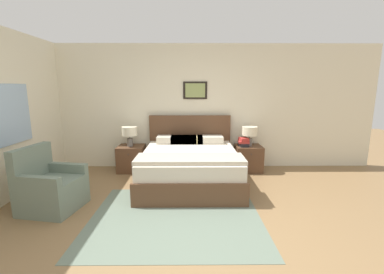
{
  "coord_description": "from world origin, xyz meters",
  "views": [
    {
      "loc": [
        0.0,
        -2.68,
        1.71
      ],
      "look_at": [
        0.04,
        1.53,
        0.9
      ],
      "focal_mm": 24.0,
      "sensor_mm": 36.0,
      "label": 1
    }
  ],
  "objects": [
    {
      "name": "nightstand_near_window",
      "position": [
        -1.22,
        2.48,
        0.26
      ],
      "size": [
        0.53,
        0.52,
        0.53
      ],
      "color": "brown",
      "rests_on": "ground_plane"
    },
    {
      "name": "nightstand_by_door",
      "position": [
        1.22,
        2.48,
        0.26
      ],
      "size": [
        0.53,
        0.52,
        0.53
      ],
      "color": "brown",
      "rests_on": "ground_plane"
    },
    {
      "name": "book_thick_bottom",
      "position": [
        1.1,
        2.44,
        0.55
      ],
      "size": [
        0.19,
        0.24,
        0.04
      ],
      "rotation": [
        0.0,
        0.0,
        0.1
      ],
      "color": "#232328",
      "rests_on": "nightstand_by_door"
    },
    {
      "name": "wall_back",
      "position": [
        0.0,
        2.81,
        1.3
      ],
      "size": [
        7.9,
        0.09,
        2.6
      ],
      "color": "beige",
      "rests_on": "ground_plane"
    },
    {
      "name": "armchair",
      "position": [
        -1.98,
        0.76,
        0.31
      ],
      "size": [
        0.82,
        0.81,
        0.91
      ],
      "rotation": [
        0.0,
        0.0,
        -1.75
      ],
      "color": "slate",
      "rests_on": "ground_plane"
    },
    {
      "name": "table_lamp_near_window",
      "position": [
        -1.23,
        2.46,
        0.82
      ],
      "size": [
        0.31,
        0.31,
        0.41
      ],
      "color": "slate",
      "rests_on": "nightstand_near_window"
    },
    {
      "name": "bed",
      "position": [
        -0.0,
        1.78,
        0.33
      ],
      "size": [
        1.71,
        1.96,
        1.14
      ],
      "color": "brown",
      "rests_on": "ground_plane"
    },
    {
      "name": "book_hardcover_middle",
      "position": [
        1.1,
        2.44,
        0.58
      ],
      "size": [
        0.18,
        0.25,
        0.03
      ],
      "rotation": [
        0.0,
        0.0,
        0.1
      ],
      "color": "#232328",
      "rests_on": "book_thick_bottom"
    },
    {
      "name": "area_rug_main",
      "position": [
        -0.19,
        0.5,
        0.0
      ],
      "size": [
        2.26,
        1.9,
        0.01
      ],
      "color": "slate",
      "rests_on": "ground_plane"
    },
    {
      "name": "book_paperback_top",
      "position": [
        1.1,
        2.44,
        0.69
      ],
      "size": [
        0.18,
        0.24,
        0.04
      ],
      "rotation": [
        0.0,
        0.0,
        0.16
      ],
      "color": "#B7332D",
      "rests_on": "book_slim_near_top"
    },
    {
      "name": "wall_left",
      "position": [
        -2.78,
        1.37,
        1.3
      ],
      "size": [
        0.08,
        5.18,
        2.6
      ],
      "color": "beige",
      "rests_on": "ground_plane"
    },
    {
      "name": "ground_plane",
      "position": [
        0.0,
        0.0,
        0.0
      ],
      "size": [
        16.0,
        16.0,
        0.0
      ],
      "primitive_type": "plane",
      "color": "olive"
    },
    {
      "name": "book_slim_near_top",
      "position": [
        1.1,
        2.44,
        0.65
      ],
      "size": [
        0.21,
        0.23,
        0.03
      ],
      "rotation": [
        0.0,
        0.0,
        0.2
      ],
      "color": "#B7332D",
      "rests_on": "book_novel_upper"
    },
    {
      "name": "table_lamp_by_door",
      "position": [
        1.22,
        2.46,
        0.82
      ],
      "size": [
        0.31,
        0.31,
        0.41
      ],
      "color": "slate",
      "rests_on": "nightstand_by_door"
    },
    {
      "name": "book_novel_upper",
      "position": [
        1.1,
        2.44,
        0.62
      ],
      "size": [
        0.22,
        0.22,
        0.04
      ],
      "rotation": [
        0.0,
        0.0,
        -0.04
      ],
      "color": "#B7332D",
      "rests_on": "book_hardcover_middle"
    }
  ]
}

